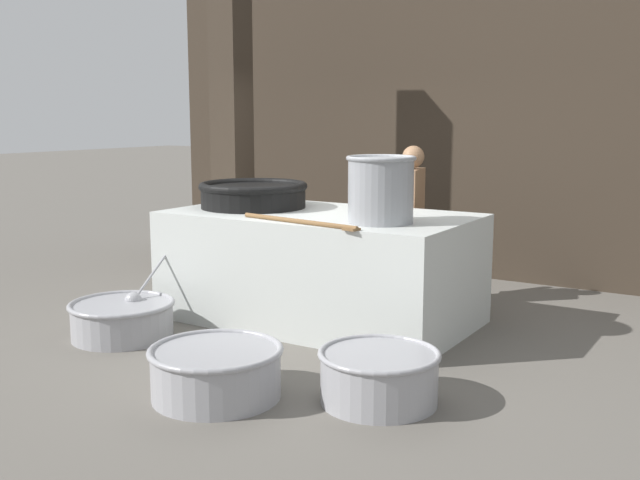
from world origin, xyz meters
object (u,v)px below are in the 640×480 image
at_px(prep_bowl_extra, 216,370).
at_px(stock_pot, 381,188).
at_px(prep_bowl_meat, 379,374).
at_px(prep_bowl_vegetables, 122,317).
at_px(giant_wok_near, 253,194).
at_px(cook, 411,218).

bearing_deg(prep_bowl_extra, stock_pot, 79.17).
relative_size(prep_bowl_meat, prep_bowl_extra, 0.89).
xyz_separation_m(stock_pot, prep_bowl_meat, (0.67, -1.30, -1.14)).
relative_size(prep_bowl_vegetables, prep_bowl_meat, 1.43).
height_order(prep_bowl_vegetables, prep_bowl_meat, prep_bowl_vegetables).
distance_m(giant_wok_near, stock_pot, 1.61).
height_order(stock_pot, cook, cook).
height_order(giant_wok_near, prep_bowl_vegetables, giant_wok_near).
bearing_deg(prep_bowl_meat, prep_bowl_extra, -153.28).
xyz_separation_m(giant_wok_near, prep_bowl_extra, (1.23, -2.10, -0.98)).
bearing_deg(cook, prep_bowl_vegetables, 45.23).
distance_m(giant_wok_near, prep_bowl_vegetables, 1.79).
bearing_deg(cook, stock_pot, 92.23).
bearing_deg(prep_bowl_vegetables, prep_bowl_extra, -22.50).
xyz_separation_m(stock_pot, cook, (-0.35, 1.39, -0.45)).
distance_m(giant_wok_near, cook, 1.67).
height_order(cook, prep_bowl_vegetables, cook).
relative_size(giant_wok_near, prep_bowl_meat, 1.28).
distance_m(stock_pot, prep_bowl_meat, 1.85).
bearing_deg(prep_bowl_extra, cook, 90.10).
relative_size(cook, prep_bowl_meat, 1.94).
xyz_separation_m(stock_pot, prep_bowl_vegetables, (-1.98, -1.13, -1.16)).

